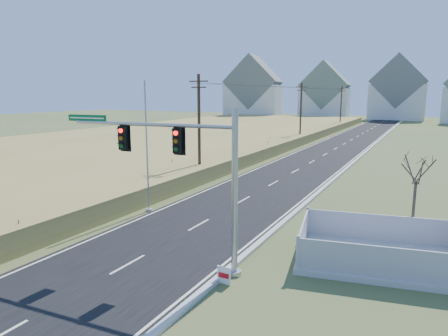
# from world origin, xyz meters

# --- Properties ---
(ground) EXTENTS (260.00, 260.00, 0.00)m
(ground) POSITION_xyz_m (0.00, 0.00, 0.00)
(ground) COLOR #435328
(ground) RESTS_ON ground
(road) EXTENTS (8.00, 180.00, 0.06)m
(road) POSITION_xyz_m (0.00, 50.00, 0.03)
(road) COLOR black
(road) RESTS_ON ground
(curb) EXTENTS (0.30, 180.00, 0.18)m
(curb) POSITION_xyz_m (4.15, 50.00, 0.09)
(curb) COLOR #B2AFA8
(curb) RESTS_ON ground
(reed_marsh) EXTENTS (38.00, 110.00, 1.30)m
(reed_marsh) POSITION_xyz_m (-24.00, 40.00, 0.65)
(reed_marsh) COLOR #A5904A
(reed_marsh) RESTS_ON ground
(utility_pole_near) EXTENTS (1.80, 0.26, 9.00)m
(utility_pole_near) POSITION_xyz_m (-6.50, 15.00, 4.68)
(utility_pole_near) COLOR #422D1E
(utility_pole_near) RESTS_ON ground
(utility_pole_mid) EXTENTS (1.80, 0.26, 9.00)m
(utility_pole_mid) POSITION_xyz_m (-6.50, 45.00, 4.68)
(utility_pole_mid) COLOR #422D1E
(utility_pole_mid) RESTS_ON ground
(utility_pole_far) EXTENTS (1.80, 0.26, 9.00)m
(utility_pole_far) POSITION_xyz_m (-6.50, 75.00, 4.68)
(utility_pole_far) COLOR #422D1E
(utility_pole_far) RESTS_ON ground
(condo_nw) EXTENTS (17.69, 13.38, 19.05)m
(condo_nw) POSITION_xyz_m (-38.00, 100.00, 7.70)
(condo_nw) COLOR silver
(condo_nw) RESTS_ON ground
(condo_nnw) EXTENTS (14.93, 11.17, 17.03)m
(condo_nnw) POSITION_xyz_m (-18.00, 108.00, 6.94)
(condo_nnw) COLOR silver
(condo_nnw) RESTS_ON ground
(condo_n) EXTENTS (15.27, 10.20, 18.54)m
(condo_n) POSITION_xyz_m (2.00, 112.00, 7.61)
(condo_n) COLOR silver
(condo_n) RESTS_ON ground
(traffic_signal_mast) EXTENTS (8.61, 0.93, 6.86)m
(traffic_signal_mast) POSITION_xyz_m (2.65, -0.80, 4.25)
(traffic_signal_mast) COLOR #9EA0A5
(traffic_signal_mast) RESTS_ON ground
(fence_enclosure) EXTENTS (7.59, 5.84, 1.57)m
(fence_enclosure) POSITION_xyz_m (9.59, 3.36, 0.30)
(fence_enclosure) COLOR #B7B5AD
(fence_enclosure) RESTS_ON ground
(open_sign) EXTENTS (0.57, 0.07, 0.71)m
(open_sign) POSITION_xyz_m (4.50, -1.60, 0.38)
(open_sign) COLOR white
(open_sign) RESTS_ON ground
(flagpole) EXTENTS (0.37, 0.37, 8.15)m
(flagpole) POSITION_xyz_m (-4.30, 5.02, 3.25)
(flagpole) COLOR #B7B5AD
(flagpole) RESTS_ON ground
(bare_tree) EXTENTS (1.79, 1.79, 4.73)m
(bare_tree) POSITION_xyz_m (10.78, 6.71, 3.82)
(bare_tree) COLOR #4C3F33
(bare_tree) RESTS_ON ground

